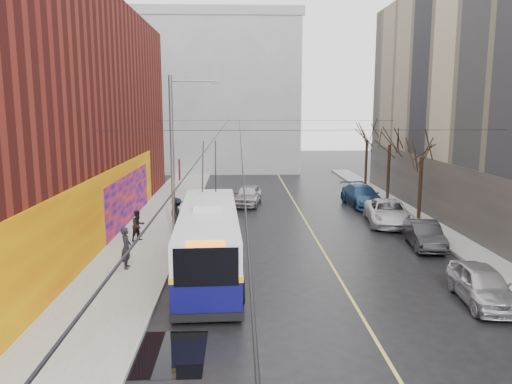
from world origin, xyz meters
The scene contains 22 objects.
ground centered at (0.00, 0.00, 0.00)m, with size 140.00×140.00×0.00m, color black.
sidewalk_left centered at (-8.00, 12.00, 0.07)m, with size 4.00×60.00×0.15m, color gray.
sidewalk_right centered at (9.00, 12.00, 0.07)m, with size 2.00×60.00×0.15m, color gray.
lane_line centered at (1.50, 14.00, 0.00)m, with size 0.12×50.00×0.01m, color #BFB74C.
building_left centered at (-15.99, 13.99, 6.99)m, with size 12.11×36.00×14.00m.
building_far centered at (-6.00, 44.99, 9.02)m, with size 20.50×12.10×18.00m.
streetlight_pole centered at (-6.14, 10.00, 4.85)m, with size 2.65×0.60×9.00m.
catenary_wires centered at (-2.54, 14.77, 6.25)m, with size 18.00×60.00×0.22m.
tree_near centered at (9.00, 16.00, 4.98)m, with size 3.20×3.20×6.40m.
tree_mid centered at (9.00, 23.00, 5.25)m, with size 3.20×3.20×6.68m.
tree_far centered at (9.00, 30.00, 5.14)m, with size 3.20×3.20×6.57m.
puddle centered at (-5.27, -1.61, 0.00)m, with size 2.69×3.00×0.01m, color black.
pigeons_flying centered at (-2.60, 9.71, 7.21)m, with size 1.21×4.34×1.71m.
trolleybus centered at (-4.24, 6.02, 1.55)m, with size 3.14×11.85×5.57m.
parked_car_a centered at (6.37, 1.99, 0.72)m, with size 1.71×4.25×1.45m, color #ABABB0.
parked_car_b centered at (7.00, 9.64, 0.69)m, with size 1.46×4.19×1.38m, color #232426.
parked_car_c centered at (6.64, 15.00, 0.77)m, with size 2.55×5.54×1.54m, color silver.
parked_car_d centered at (6.45, 20.98, 0.78)m, with size 2.20×5.41×1.57m, color navy.
following_car centered at (-2.19, 21.72, 0.77)m, with size 1.81×4.51×1.54m, color #A7A6AB.
pedestrian_a centered at (-7.99, 6.23, 1.11)m, with size 0.70×0.46×1.91m, color black.
pedestrian_b centered at (-8.39, 10.96, 1.00)m, with size 0.83×0.64×1.70m, color black.
pedestrian_c centered at (-6.57, 13.58, 1.11)m, with size 1.24×0.71×1.91m, color black.
Camera 1 is at (-2.88, -15.80, 7.38)m, focal length 35.00 mm.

